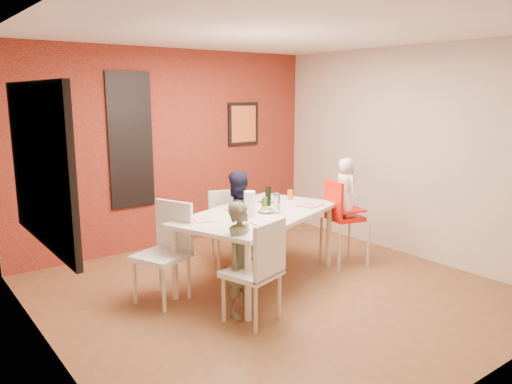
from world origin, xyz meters
TOP-DOWN VIEW (x-y plane):
  - ground at (0.00, 0.00)m, footprint 4.50×4.50m
  - ceiling at (0.00, 0.00)m, footprint 4.50×4.50m
  - wall_back at (0.00, 2.25)m, footprint 4.50×0.02m
  - wall_front at (0.00, -2.25)m, footprint 4.50×0.02m
  - wall_left at (-2.25, 0.00)m, footprint 0.02×4.50m
  - wall_right at (2.25, 0.00)m, footprint 0.02×4.50m
  - brick_accent_wall at (0.00, 2.23)m, footprint 4.50×0.02m
  - picture_window_frame at (-2.22, 0.20)m, footprint 0.05×1.70m
  - picture_window_pane at (-2.21, 0.20)m, footprint 0.02×1.55m
  - glassblock_strip at (-0.60, 2.21)m, footprint 0.55×0.03m
  - glassblock_surround at (-0.60, 2.21)m, footprint 0.60×0.03m
  - art_print_frame at (1.20, 2.21)m, footprint 0.54×0.03m
  - art_print_canvas at (1.20, 2.19)m, footprint 0.44×0.01m
  - dining_table at (0.06, 0.33)m, footprint 2.20×1.68m
  - chair_near at (-0.56, -0.49)m, footprint 0.57×0.57m
  - chair_far at (0.13, 1.07)m, footprint 0.54×0.54m
  - chair_left at (-0.98, 0.52)m, footprint 0.61×0.61m
  - high_chair at (1.20, 0.15)m, footprint 0.54×0.54m
  - child_near at (-0.59, -0.25)m, footprint 0.48×0.40m
  - child_far at (0.11, 0.84)m, footprint 0.60×0.48m
  - toddler at (1.23, 0.14)m, footprint 0.27×0.37m
  - plate_near_left at (-0.21, -0.10)m, footprint 0.25×0.25m
  - plate_far_mid at (-0.07, 0.61)m, footprint 0.29×0.29m
  - plate_near_right at (0.73, 0.23)m, footprint 0.30×0.30m
  - plate_far_left at (-0.62, 0.38)m, footprint 0.24×0.24m
  - salad_bowl_a at (0.12, 0.26)m, footprint 0.24×0.24m
  - salad_bowl_b at (0.45, 0.67)m, footprint 0.27×0.27m
  - wine_bottle at (0.26, 0.41)m, footprint 0.07×0.07m
  - wine_glass_a at (0.19, 0.17)m, footprint 0.07×0.07m
  - wine_glass_b at (0.35, 0.38)m, footprint 0.06×0.06m
  - paper_towel_roll at (-0.13, 0.24)m, footprint 0.12×0.12m
  - condiment_red at (0.20, 0.41)m, footprint 0.03×0.03m
  - condiment_green at (0.18, 0.36)m, footprint 0.04×0.04m
  - condiment_brown at (0.17, 0.40)m, footprint 0.03×0.03m
  - sippy_cup at (0.78, 0.63)m, footprint 0.07×0.07m

SIDE VIEW (x-z plane):
  - ground at x=0.00m, z-range 0.00..0.00m
  - chair_far at x=0.13m, z-range 0.05..0.97m
  - chair_near at x=-0.56m, z-range 0.06..1.04m
  - child_near at x=-0.59m, z-range 0.00..1.11m
  - chair_left at x=-0.98m, z-range 0.06..1.08m
  - child_far at x=0.11m, z-range 0.00..1.20m
  - high_chair at x=1.20m, z-range 0.11..1.18m
  - dining_table at x=0.06m, z-range 0.33..1.14m
  - plate_far_left at x=-0.62m, z-range 0.81..0.82m
  - plate_near_left at x=-0.21m, z-range 0.81..0.82m
  - plate_far_mid at x=-0.07m, z-range 0.81..0.82m
  - plate_near_right at x=0.73m, z-range 0.81..0.82m
  - salad_bowl_a at x=0.12m, z-range 0.81..0.86m
  - salad_bowl_b at x=0.45m, z-range 0.81..0.86m
  - sippy_cup at x=0.78m, z-range 0.81..0.93m
  - condiment_red at x=0.20m, z-range 0.81..0.94m
  - condiment_brown at x=0.17m, z-range 0.81..0.94m
  - condiment_green at x=0.18m, z-range 0.81..0.96m
  - wine_glass_b at x=0.35m, z-range 0.81..0.99m
  - wine_glass_a at x=0.19m, z-range 0.81..1.01m
  - wine_bottle at x=0.26m, z-range 0.81..1.07m
  - paper_towel_roll at x=-0.13m, z-range 0.81..1.08m
  - toddler at x=1.23m, z-range 0.63..1.34m
  - wall_back at x=0.00m, z-range 0.00..2.70m
  - wall_front at x=0.00m, z-range 0.00..2.70m
  - wall_left at x=-2.25m, z-range 0.00..2.70m
  - wall_right at x=2.25m, z-range 0.00..2.70m
  - brick_accent_wall at x=0.00m, z-range 0.00..2.70m
  - glassblock_strip at x=-0.60m, z-range 0.65..2.35m
  - glassblock_surround at x=-0.60m, z-range 0.62..2.38m
  - picture_window_frame at x=-2.22m, z-range 0.90..2.20m
  - picture_window_pane at x=-2.21m, z-range 0.98..2.12m
  - art_print_frame at x=1.20m, z-range 1.33..1.97m
  - art_print_canvas at x=1.20m, z-range 1.38..1.92m
  - ceiling at x=0.00m, z-range 2.69..2.71m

